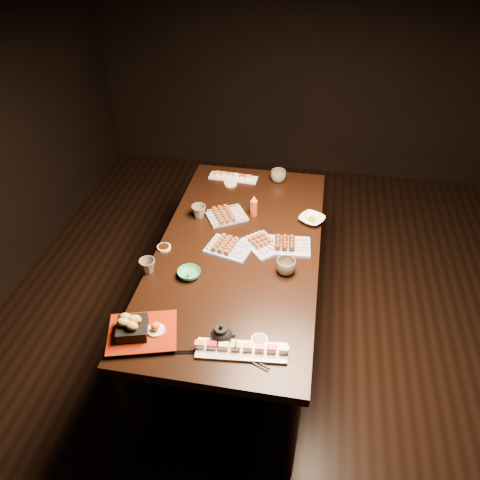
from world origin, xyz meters
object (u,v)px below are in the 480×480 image
object	(u,v)px
edamame_bowl_green	(189,274)
teapot	(221,333)
edamame_bowl_cream	(312,219)
sushi_platter_far	(233,176)
yakitori_plate_left	(227,214)
teacup_far_right	(278,176)
yakitori_plate_center	(229,245)
sushi_platter_near	(242,348)
teacup_mid_right	(286,267)
tempura_tray	(141,327)
teacup_near_left	(148,266)
teacup_far_left	(199,212)
yakitori_plate_right	(262,242)
dining_table	(239,296)
condiment_bottle	(254,206)

from	to	relation	value
edamame_bowl_green	teapot	world-z (taller)	teapot
edamame_bowl_cream	sushi_platter_far	bearing A→B (deg)	142.90
yakitori_plate_left	teacup_far_right	size ratio (longest dim) A/B	2.16
yakitori_plate_center	sushi_platter_near	bearing A→B (deg)	-60.06
sushi_platter_near	teacup_mid_right	size ratio (longest dim) A/B	3.78
edamame_bowl_green	edamame_bowl_cream	xyz separation A→B (m)	(0.60, 0.60, -0.00)
sushi_platter_near	teapot	xyz separation A→B (m)	(-0.10, 0.05, 0.02)
sushi_platter_far	teacup_far_right	xyz separation A→B (m)	(0.31, 0.01, 0.02)
tempura_tray	teacup_near_left	bearing A→B (deg)	89.77
sushi_platter_near	sushi_platter_far	xyz separation A→B (m)	(-0.31, 1.46, -0.00)
teacup_far_left	teacup_far_right	size ratio (longest dim) A/B	0.84
sushi_platter_near	yakitori_plate_left	bearing A→B (deg)	99.48
yakitori_plate_left	tempura_tray	world-z (taller)	tempura_tray
teacup_mid_right	yakitori_plate_left	bearing A→B (deg)	132.44
yakitori_plate_right	edamame_bowl_green	size ratio (longest dim) A/B	1.84
yakitori_plate_center	teacup_far_right	bearing A→B (deg)	90.88
sushi_platter_far	dining_table	bearing A→B (deg)	106.38
teacup_mid_right	teacup_far_left	bearing A→B (deg)	144.04
dining_table	yakitori_plate_right	bearing A→B (deg)	25.08
sushi_platter_near	yakitori_plate_center	distance (m)	0.72
yakitori_plate_right	sushi_platter_near	bearing A→B (deg)	-39.94
dining_table	teacup_near_left	world-z (taller)	teacup_near_left
edamame_bowl_cream	teacup_near_left	size ratio (longest dim) A/B	1.71
edamame_bowl_green	tempura_tray	world-z (taller)	tempura_tray
sushi_platter_near	teacup_mid_right	bearing A→B (deg)	70.49
tempura_tray	dining_table	bearing A→B (deg)	49.73
teacup_near_left	teacup_far_left	size ratio (longest dim) A/B	0.96
teacup_near_left	teapot	distance (m)	0.61
sushi_platter_far	yakitori_plate_center	xyz separation A→B (m)	(0.12, -0.77, 0.01)
teacup_near_left	tempura_tray	bearing A→B (deg)	-74.47
yakitori_plate_right	edamame_bowl_cream	bearing A→B (deg)	96.69
teapot	condiment_bottle	size ratio (longest dim) A/B	0.83
yakitori_plate_left	teacup_mid_right	size ratio (longest dim) A/B	2.14
dining_table	tempura_tray	bearing A→B (deg)	-106.80
teacup_mid_right	teacup_far_right	distance (m)	0.93
edamame_bowl_cream	teacup_far_right	bearing A→B (deg)	119.84
edamame_bowl_green	teapot	size ratio (longest dim) A/B	1.04
edamame_bowl_cream	edamame_bowl_green	bearing A→B (deg)	-135.16
teapot	condiment_bottle	distance (m)	1.00
teacup_far_right	condiment_bottle	world-z (taller)	condiment_bottle
dining_table	sushi_platter_far	world-z (taller)	sushi_platter_far
yakitori_plate_right	teacup_far_left	world-z (taller)	teacup_far_left
dining_table	teacup_far_left	xyz separation A→B (m)	(-0.29, 0.26, 0.42)
yakitori_plate_left	teacup_near_left	world-z (taller)	teacup_near_left
sushi_platter_far	edamame_bowl_green	xyz separation A→B (m)	(-0.04, -1.02, -0.00)
sushi_platter_far	tempura_tray	xyz separation A→B (m)	(-0.15, -1.44, 0.04)
teacup_mid_right	teapot	size ratio (longest dim) A/B	0.92
tempura_tray	condiment_bottle	xyz separation A→B (m)	(0.35, 1.03, 0.01)
yakitori_plate_left	teacup_far_left	world-z (taller)	teacup_far_left
dining_table	condiment_bottle	size ratio (longest dim) A/B	12.95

